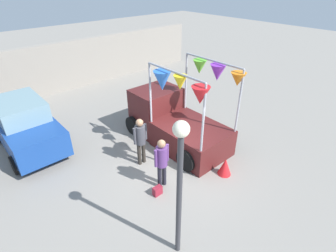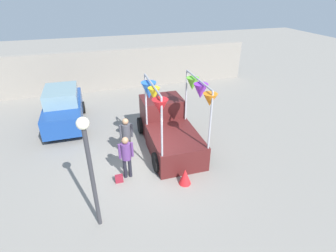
# 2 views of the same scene
# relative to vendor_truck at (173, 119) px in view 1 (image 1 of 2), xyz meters

# --- Properties ---
(ground_plane) EXTENTS (60.00, 60.00, 0.00)m
(ground_plane) POSITION_rel_vendor_truck_xyz_m (-1.19, -1.19, -0.91)
(ground_plane) COLOR gray
(vendor_truck) EXTENTS (2.48, 4.14, 3.23)m
(vendor_truck) POSITION_rel_vendor_truck_xyz_m (0.00, 0.00, 0.00)
(vendor_truck) COLOR #4C1919
(vendor_truck) RESTS_ON ground
(parked_car) EXTENTS (1.88, 4.00, 1.88)m
(parked_car) POSITION_rel_vendor_truck_xyz_m (-4.40, 3.20, 0.03)
(parked_car) COLOR navy
(parked_car) RESTS_ON ground
(person_customer) EXTENTS (0.53, 0.34, 1.68)m
(person_customer) POSITION_rel_vendor_truck_xyz_m (-2.05, -1.75, 0.11)
(person_customer) COLOR black
(person_customer) RESTS_ON ground
(person_vendor) EXTENTS (0.53, 0.34, 1.73)m
(person_vendor) POSITION_rel_vendor_truck_xyz_m (-1.84, -0.42, 0.14)
(person_vendor) COLOR #2D2823
(person_vendor) RESTS_ON ground
(handbag) EXTENTS (0.28, 0.16, 0.28)m
(handbag) POSITION_rel_vendor_truck_xyz_m (-2.40, -1.95, -0.77)
(handbag) COLOR maroon
(handbag) RESTS_ON ground
(street_lamp) EXTENTS (0.32, 0.32, 3.52)m
(street_lamp) POSITION_rel_vendor_truck_xyz_m (-3.19, -3.65, 1.42)
(street_lamp) COLOR #333338
(street_lamp) RESTS_ON ground
(brick_boundary_wall) EXTENTS (18.00, 0.36, 2.60)m
(brick_boundary_wall) POSITION_rel_vendor_truck_xyz_m (-1.19, 7.76, 0.39)
(brick_boundary_wall) COLOR gray
(brick_boundary_wall) RESTS_ON ground
(folded_kite_bundle_crimson) EXTENTS (0.62, 0.62, 0.60)m
(folded_kite_bundle_crimson) POSITION_rel_vendor_truck_xyz_m (-0.17, -2.69, -0.61)
(folded_kite_bundle_crimson) COLOR red
(folded_kite_bundle_crimson) RESTS_ON ground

